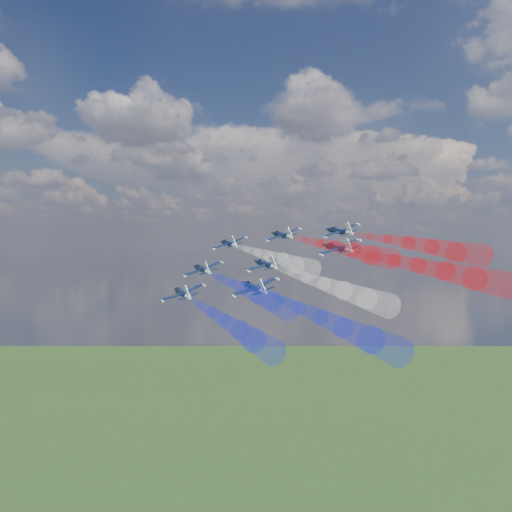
% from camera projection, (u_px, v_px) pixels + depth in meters
% --- Properties ---
extents(jet_lead, '(16.85, 16.93, 8.15)m').
position_uv_depth(jet_lead, '(229.00, 244.00, 157.32)').
color(jet_lead, black).
extents(trail_lead, '(31.54, 33.75, 10.24)m').
position_uv_depth(trail_lead, '(269.00, 256.00, 133.64)').
color(trail_lead, white).
extents(jet_inner_left, '(16.85, 16.93, 8.15)m').
position_uv_depth(jet_inner_left, '(202.00, 269.00, 139.96)').
color(jet_inner_left, black).
extents(trail_inner_left, '(31.54, 33.75, 10.24)m').
position_uv_depth(trail_inner_left, '(243.00, 289.00, 116.28)').
color(trail_inner_left, '#1A29DF').
extents(jet_inner_right, '(16.85, 16.93, 8.15)m').
position_uv_depth(jet_inner_right, '(282.00, 235.00, 149.85)').
color(jet_inner_right, black).
extents(trail_inner_right, '(31.54, 33.75, 10.24)m').
position_uv_depth(trail_inner_right, '(335.00, 247.00, 126.17)').
color(trail_inner_right, red).
extents(jet_outer_left, '(16.85, 16.93, 8.15)m').
position_uv_depth(jet_outer_left, '(182.00, 293.00, 126.40)').
color(jet_outer_left, black).
extents(trail_outer_left, '(31.54, 33.75, 10.24)m').
position_uv_depth(trail_outer_left, '(225.00, 321.00, 102.72)').
color(trail_outer_left, '#1A29DF').
extents(jet_center_third, '(16.85, 16.93, 8.15)m').
position_uv_depth(jet_center_third, '(266.00, 264.00, 132.19)').
color(jet_center_third, black).
extents(trail_center_third, '(31.54, 33.75, 10.24)m').
position_uv_depth(trail_center_third, '(324.00, 284.00, 108.51)').
color(trail_center_third, white).
extents(jet_outer_right, '(16.85, 16.93, 8.15)m').
position_uv_depth(jet_outer_right, '(339.00, 231.00, 140.51)').
color(jet_outer_right, black).
extents(trail_outer_right, '(31.54, 33.75, 10.24)m').
position_uv_depth(trail_outer_right, '(408.00, 243.00, 116.83)').
color(trail_outer_right, red).
extents(jet_rear_left, '(16.85, 16.93, 8.15)m').
position_uv_depth(jet_rear_left, '(254.00, 288.00, 114.95)').
color(jet_rear_left, black).
extents(trail_rear_left, '(31.54, 33.75, 10.24)m').
position_uv_depth(trail_rear_left, '(320.00, 317.00, 91.27)').
color(trail_rear_left, '#1A29DF').
extents(jet_rear_right, '(16.85, 16.93, 8.15)m').
position_uv_depth(jet_rear_right, '(338.00, 248.00, 124.32)').
color(jet_rear_right, black).
extents(trail_rear_right, '(31.54, 33.75, 10.24)m').
position_uv_depth(trail_rear_right, '(417.00, 265.00, 100.64)').
color(trail_rear_right, red).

